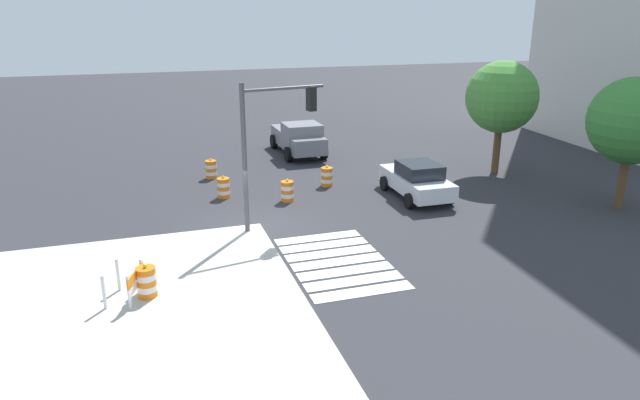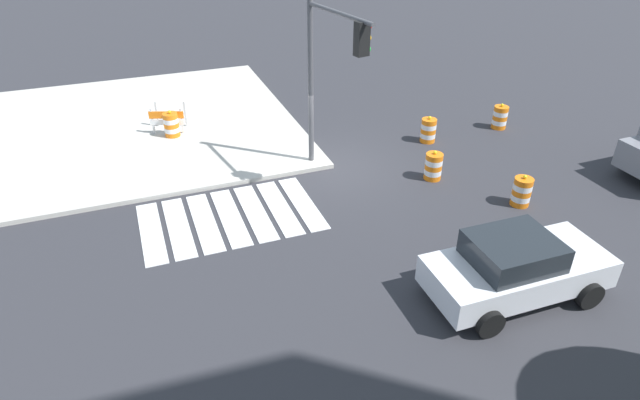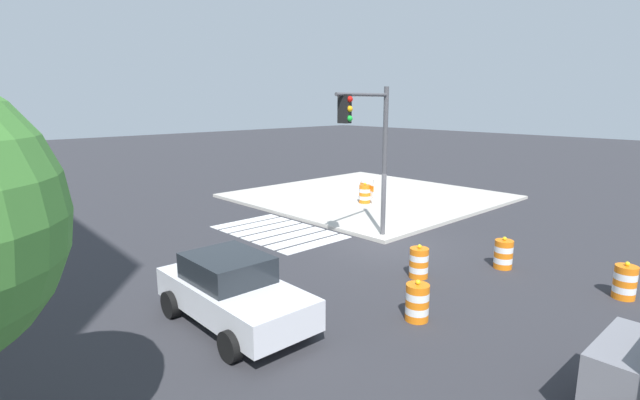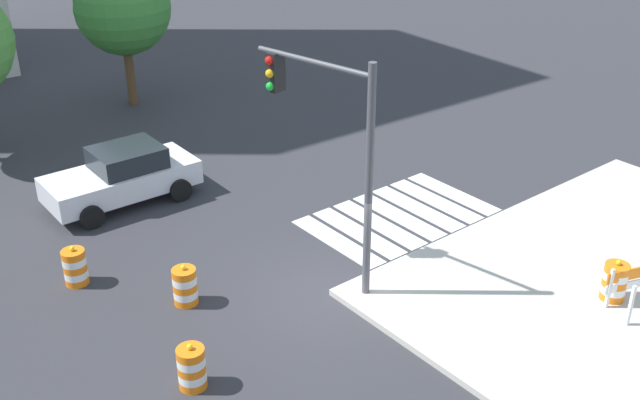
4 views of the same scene
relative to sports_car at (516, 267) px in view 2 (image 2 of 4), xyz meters
The scene contains 11 objects.
ground_plane 7.69m from the sports_car, 78.45° to the right, with size 120.00×120.00×0.00m, color #2D2D33.
sidewalk_corner 15.46m from the sports_car, 60.82° to the right, with size 12.00×12.00×0.15m, color #BCB7AD.
crosswalk_stripes 7.97m from the sports_car, 45.80° to the right, with size 5.10×3.20×0.02m.
sports_car is the anchor object (origin of this frame).
traffic_barrel_near_corner 4.38m from the sports_car, 131.09° to the right, with size 0.56×0.56×1.02m.
traffic_barrel_crosswalk_end 8.66m from the sports_car, 107.36° to the right, with size 0.56×0.56×1.02m.
traffic_barrel_median_near 10.24m from the sports_car, 125.07° to the right, with size 0.56×0.56×1.02m.
traffic_barrel_median_far 5.81m from the sports_car, 102.37° to the right, with size 0.56×0.56×1.02m.
traffic_barrel_on_sidewalk 13.44m from the sports_car, 61.74° to the right, with size 0.56×0.56×1.02m.
construction_barricade 13.85m from the sports_car, 62.36° to the right, with size 1.42×1.14×1.00m.
traffic_light_pole 7.86m from the sports_car, 74.67° to the right, with size 0.87×3.25×5.50m.
Camera 2 is at (6.18, 15.05, 8.56)m, focal length 30.05 mm.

